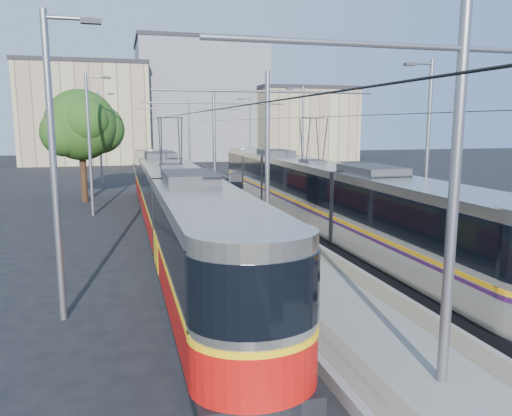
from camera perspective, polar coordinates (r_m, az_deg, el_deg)
name	(u,v)px	position (r m, az deg, el deg)	size (l,w,h in m)	color
ground	(350,319)	(14.09, 10.70, -12.31)	(160.00, 160.00, 0.00)	black
platform	(224,210)	(29.74, -3.64, -0.24)	(4.00, 50.00, 0.30)	gray
tactile_strip_left	(200,209)	(29.46, -6.41, -0.06)	(0.70, 50.00, 0.01)	gray
tactile_strip_right	(248,206)	(30.03, -0.93, 0.18)	(0.70, 50.00, 0.01)	gray
rails	(224,212)	(29.76, -3.64, -0.49)	(8.71, 70.00, 0.03)	gray
track_arrow	(249,394)	(10.40, -0.80, -20.48)	(1.20, 5.00, 0.01)	silver
tram_left	(172,200)	(23.54, -9.57, 0.88)	(2.43, 31.57, 5.50)	black
tram_right	(312,190)	(25.79, 6.42, 2.05)	(2.43, 31.36, 5.50)	black
catenary	(234,137)	(26.53, -2.50, 8.09)	(9.20, 70.00, 7.00)	slate
street_lamps	(212,140)	(33.25, -5.11, 7.77)	(15.18, 38.22, 8.00)	slate
shelter	(237,194)	(26.66, -2.17, 1.63)	(0.93, 1.20, 2.34)	black
tree	(86,126)	(35.49, -18.87, 8.82)	(5.14, 4.76, 7.47)	#382314
building_left	(87,114)	(71.86, -18.79, 10.18)	(16.32, 12.24, 13.15)	tan
building_centre	(200,101)	(76.71, -6.41, 12.04)	(18.36, 14.28, 17.13)	slate
building_right	(302,124)	(74.35, 5.25, 9.56)	(14.28, 10.20, 10.44)	tan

